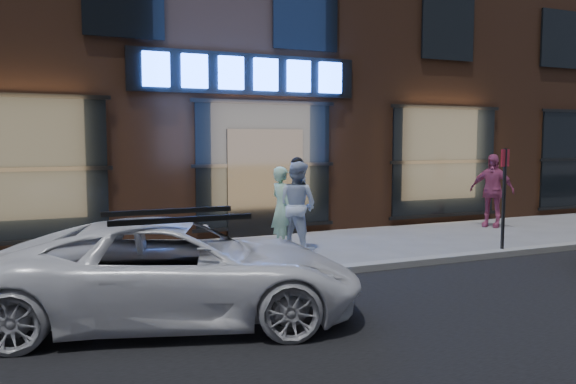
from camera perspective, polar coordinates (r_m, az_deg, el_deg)
name	(u,v)px	position (r m, az deg, el deg)	size (l,w,h in m)	color
ground	(351,272)	(9.32, 6.41, -8.11)	(90.00, 90.00, 0.00)	slate
curb	(351,269)	(9.30, 6.41, -7.75)	(60.00, 0.25, 0.12)	gray
storefront_building	(214,35)	(16.76, -7.49, 15.52)	(30.20, 8.28, 10.30)	#54301E
man_bowtie	(282,208)	(11.08, -0.64, -1.63)	(0.60, 0.39, 1.64)	#C1FED1
man_cap	(297,206)	(11.02, 0.94, -1.38)	(0.85, 0.66, 1.75)	silver
passerby	(492,190)	(14.85, 20.00, 0.15)	(1.06, 0.44, 1.82)	#B94C7A
white_suv	(176,270)	(6.84, -11.31, -7.82)	(2.03, 4.39, 1.22)	white
sign_post	(504,191)	(11.19, 21.10, 0.10)	(0.30, 0.15, 2.01)	#262628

